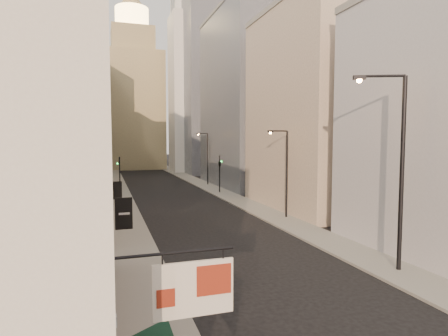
# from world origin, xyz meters

# --- Properties ---
(sidewalk_left) EXTENTS (3.00, 140.00, 0.15)m
(sidewalk_left) POSITION_xyz_m (-6.50, 55.00, 0.07)
(sidewalk_left) COLOR gray
(sidewalk_left) RESTS_ON ground
(sidewalk_right) EXTENTS (3.00, 140.00, 0.15)m
(sidewalk_right) POSITION_xyz_m (6.50, 55.00, 0.07)
(sidewalk_right) COLOR gray
(sidewalk_right) RESTS_ON ground
(near_building_left) EXTENTS (8.30, 23.04, 12.30)m
(near_building_left) POSITION_xyz_m (-10.99, 9.00, 6.02)
(near_building_left) COLOR #5B2A1D
(near_building_left) RESTS_ON ground
(left_bldg_beige) EXTENTS (8.00, 12.00, 16.00)m
(left_bldg_beige) POSITION_xyz_m (-12.00, 26.00, 8.00)
(left_bldg_beige) COLOR gray
(left_bldg_beige) RESTS_ON ground
(left_bldg_grey) EXTENTS (8.00, 16.00, 20.00)m
(left_bldg_grey) POSITION_xyz_m (-12.00, 42.00, 10.00)
(left_bldg_grey) COLOR #A3A2A7
(left_bldg_grey) RESTS_ON ground
(left_bldg_tan) EXTENTS (8.00, 18.00, 17.00)m
(left_bldg_tan) POSITION_xyz_m (-12.00, 60.00, 8.50)
(left_bldg_tan) COLOR #91835F
(left_bldg_tan) RESTS_ON ground
(left_bldg_wingrid) EXTENTS (8.00, 20.00, 24.00)m
(left_bldg_wingrid) POSITION_xyz_m (-12.00, 80.00, 12.00)
(left_bldg_wingrid) COLOR gray
(left_bldg_wingrid) RESTS_ON ground
(right_bldg_beige) EXTENTS (8.00, 16.00, 20.00)m
(right_bldg_beige) POSITION_xyz_m (12.00, 30.00, 10.00)
(right_bldg_beige) COLOR gray
(right_bldg_beige) RESTS_ON ground
(right_bldg_wingrid) EXTENTS (8.00, 20.00, 26.00)m
(right_bldg_wingrid) POSITION_xyz_m (12.00, 50.00, 13.00)
(right_bldg_wingrid) COLOR gray
(right_bldg_wingrid) RESTS_ON ground
(highrise) EXTENTS (21.00, 23.00, 51.20)m
(highrise) POSITION_xyz_m (18.00, 78.00, 25.66)
(highrise) COLOR gray
(highrise) RESTS_ON ground
(clock_tower) EXTENTS (14.00, 14.00, 44.90)m
(clock_tower) POSITION_xyz_m (-1.00, 92.00, 17.63)
(clock_tower) COLOR #91835F
(clock_tower) RESTS_ON ground
(white_tower) EXTENTS (8.00, 8.00, 41.50)m
(white_tower) POSITION_xyz_m (10.00, 78.00, 18.61)
(white_tower) COLOR silver
(white_tower) RESTS_ON ground
(streetlamp_near) EXTENTS (2.57, 1.23, 10.40)m
(streetlamp_near) POSITION_xyz_m (6.47, 11.92, 5.94)
(streetlamp_near) COLOR black
(streetlamp_near) RESTS_ON ground
(streetlamp_mid) EXTENTS (2.06, 0.41, 7.88)m
(streetlamp_mid) POSITION_xyz_m (7.13, 25.95, 4.50)
(streetlamp_mid) COLOR black
(streetlamp_mid) RESTS_ON ground
(streetlamp_far) EXTENTS (2.00, 0.97, 8.10)m
(streetlamp_far) POSITION_xyz_m (6.92, 51.89, 4.63)
(streetlamp_far) COLOR black
(streetlamp_far) RESTS_ON ground
(traffic_light_left) EXTENTS (0.58, 0.50, 5.00)m
(traffic_light_left) POSITION_xyz_m (-6.40, 43.01, 3.57)
(traffic_light_left) COLOR black
(traffic_light_left) RESTS_ON ground
(traffic_light_right) EXTENTS (0.64, 0.62, 5.00)m
(traffic_light_right) POSITION_xyz_m (6.31, 43.05, 3.75)
(traffic_light_right) COLOR black
(traffic_light_right) RESTS_ON ground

